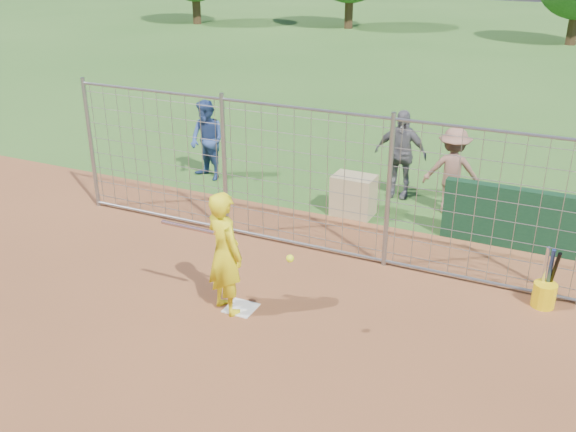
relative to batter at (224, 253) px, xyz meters
The scene contains 12 objects.
ground 0.99m from the batter, 59.15° to the left, with size 100.00×100.00×0.00m, color #2D591E.
infield_dirt 2.86m from the batter, 86.21° to the right, with size 18.00×18.00×0.00m, color brown.
home_plate 0.94m from the batter, 29.08° to the left, with size 0.43×0.43×0.02m, color silver.
dugout_wall 5.31m from the batter, 47.46° to the left, with size 2.60×0.20×1.10m, color #11381E.
batter is the anchor object (origin of this frame).
bystander_a 5.58m from the batter, 124.13° to the left, with size 0.86×0.67×1.77m, color navy.
bystander_b 5.49m from the batter, 79.30° to the left, with size 1.08×0.45×1.85m, color #5D5C61.
bystander_c 5.47m from the batter, 66.67° to the left, with size 1.10×0.63×1.71m, color #865A49.
equipment_bin 4.14m from the batter, 83.07° to the left, with size 0.80×0.55×0.80m, color tan.
equipment_in_play 0.44m from the batter, 104.12° to the right, with size 2.07×0.14×0.20m.
bucket_with_bats 4.73m from the batter, 26.10° to the left, with size 0.34×0.40×0.97m.
backstop_fence 2.33m from the batter, 85.55° to the left, with size 9.08×0.08×2.60m.
Camera 1 is at (4.05, -7.23, 5.07)m, focal length 40.00 mm.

